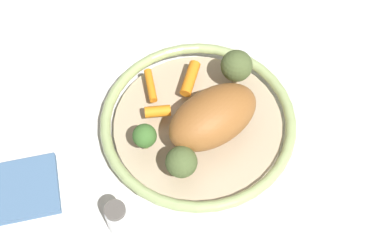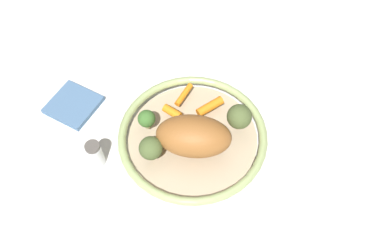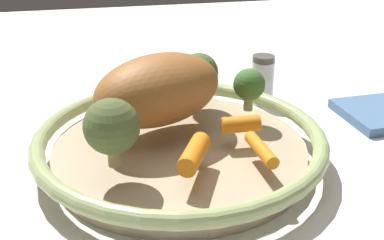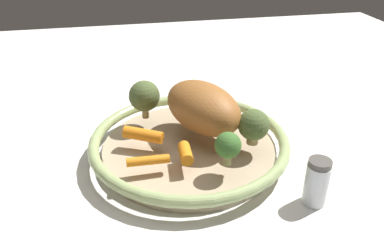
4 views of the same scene
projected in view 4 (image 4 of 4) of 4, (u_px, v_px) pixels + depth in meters
The scene contains 10 objects.
ground_plane at pixel (189, 156), 0.72m from camera, with size 1.87×1.87×0.00m, color silver.
serving_bowl at pixel (189, 145), 0.71m from camera, with size 0.36×0.36×0.04m.
roast_chicken_piece at pixel (203, 107), 0.70m from camera, with size 0.17×0.10×0.09m, color #9B5E2C.
baby_carrot_back at pixel (143, 134), 0.68m from camera, with size 0.02×0.02×0.07m, color orange.
baby_carrot_right at pixel (185, 153), 0.63m from camera, with size 0.02×0.02×0.05m, color orange.
baby_carrot_center at pixel (148, 160), 0.62m from camera, with size 0.01×0.01×0.07m, color orange.
broccoli_floret_small at pixel (228, 146), 0.60m from camera, with size 0.04×0.04×0.06m.
broccoli_floret_mid at pixel (254, 125), 0.66m from camera, with size 0.05×0.05×0.06m.
broccoli_floret_edge at pixel (144, 96), 0.74m from camera, with size 0.06×0.06×0.07m.
salt_shaker at pixel (317, 182), 0.59m from camera, with size 0.04×0.04×0.08m.
Camera 4 is at (0.12, 0.59, 0.40)m, focal length 36.91 mm.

